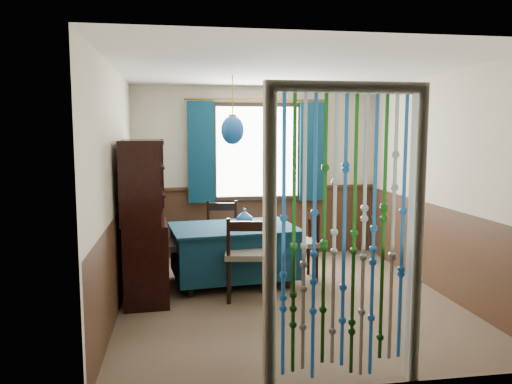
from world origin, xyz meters
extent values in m
plane|color=brown|center=(0.00, 0.00, 0.00)|extent=(4.00, 4.00, 0.00)
plane|color=silver|center=(0.00, 0.00, 2.50)|extent=(4.00, 4.00, 0.00)
plane|color=beige|center=(0.00, 2.00, 1.25)|extent=(3.60, 0.00, 3.60)
plane|color=beige|center=(0.00, -2.00, 1.25)|extent=(3.60, 0.00, 3.60)
plane|color=beige|center=(-1.80, 0.00, 1.25)|extent=(0.00, 4.00, 4.00)
plane|color=beige|center=(1.80, 0.00, 1.25)|extent=(0.00, 4.00, 4.00)
plane|color=#3E2617|center=(0.00, 1.99, 0.50)|extent=(3.60, 0.00, 3.60)
plane|color=#3E2617|center=(0.00, -1.99, 0.50)|extent=(3.60, 0.00, 3.60)
plane|color=#3E2617|center=(-1.79, 0.00, 0.50)|extent=(0.00, 4.00, 4.00)
plane|color=#3E2617|center=(1.79, 0.00, 0.50)|extent=(0.00, 4.00, 4.00)
cube|color=black|center=(0.00, 1.95, 1.55)|extent=(1.32, 0.12, 1.42)
cube|color=#0C2D42|center=(-0.51, 0.61, 0.40)|extent=(1.52, 1.12, 0.56)
cube|color=#0C2D42|center=(-0.51, 0.61, 0.69)|extent=(1.58, 1.19, 0.03)
cylinder|color=black|center=(-1.04, 0.19, 0.07)|extent=(0.07, 0.07, 0.14)
cylinder|color=black|center=(0.11, 0.33, 0.07)|extent=(0.07, 0.07, 0.14)
cylinder|color=black|center=(-1.12, 0.89, 0.07)|extent=(0.07, 0.07, 0.14)
cylinder|color=black|center=(0.02, 1.03, 0.07)|extent=(0.07, 0.07, 0.14)
cylinder|color=black|center=(-0.64, -0.11, 0.24)|extent=(0.05, 0.05, 0.47)
cylinder|color=black|center=(-0.26, -0.17, 0.24)|extent=(0.05, 0.05, 0.47)
cylinder|color=black|center=(-0.59, 0.25, 0.24)|extent=(0.05, 0.05, 0.47)
cylinder|color=black|center=(-0.21, 0.19, 0.24)|extent=(0.05, 0.05, 0.47)
cube|color=#5B5549|center=(-0.43, 0.04, 0.50)|extent=(0.52, 0.50, 0.06)
cube|color=black|center=(-0.45, -0.15, 0.85)|extent=(0.40, 0.10, 0.10)
cylinder|color=black|center=(-0.64, -0.12, 0.70)|extent=(0.04, 0.04, 0.46)
cylinder|color=black|center=(-0.26, -0.17, 0.70)|extent=(0.04, 0.04, 0.46)
cylinder|color=black|center=(-0.39, 1.36, 0.23)|extent=(0.05, 0.05, 0.46)
cylinder|color=black|center=(-0.76, 1.41, 0.23)|extent=(0.05, 0.05, 0.46)
cylinder|color=black|center=(-0.43, 1.01, 0.23)|extent=(0.05, 0.05, 0.46)
cylinder|color=black|center=(-0.80, 1.06, 0.23)|extent=(0.05, 0.05, 0.46)
cube|color=#5B5549|center=(-0.59, 1.21, 0.49)|extent=(0.50, 0.49, 0.06)
cube|color=black|center=(-0.57, 1.39, 0.83)|extent=(0.39, 0.09, 0.10)
cylinder|color=black|center=(-0.39, 1.37, 0.69)|extent=(0.04, 0.04, 0.45)
cylinder|color=black|center=(-0.76, 1.42, 0.69)|extent=(0.04, 0.04, 0.45)
cylinder|color=black|center=(-1.51, 0.72, 0.24)|extent=(0.05, 0.05, 0.49)
cylinder|color=black|center=(-1.50, 0.33, 0.24)|extent=(0.05, 0.05, 0.49)
cylinder|color=black|center=(-1.13, 0.73, 0.24)|extent=(0.05, 0.05, 0.49)
cylinder|color=black|center=(-1.13, 0.33, 0.24)|extent=(0.05, 0.05, 0.49)
cube|color=#5B5549|center=(-1.32, 0.53, 0.52)|extent=(0.46, 0.48, 0.07)
cube|color=black|center=(-1.51, 0.52, 0.88)|extent=(0.04, 0.42, 0.11)
cylinder|color=black|center=(-1.52, 0.72, 0.73)|extent=(0.04, 0.04, 0.48)
cylinder|color=black|center=(-1.51, 0.32, 0.73)|extent=(0.04, 0.04, 0.48)
cylinder|color=black|center=(0.51, 0.50, 0.22)|extent=(0.04, 0.04, 0.43)
cylinder|color=black|center=(0.50, 0.85, 0.22)|extent=(0.04, 0.04, 0.43)
cylinder|color=black|center=(0.18, 0.49, 0.22)|extent=(0.04, 0.04, 0.43)
cylinder|color=black|center=(0.17, 0.83, 0.22)|extent=(0.04, 0.04, 0.43)
cube|color=#5B5549|center=(0.34, 0.67, 0.46)|extent=(0.42, 0.44, 0.06)
cube|color=black|center=(0.51, 0.67, 0.78)|extent=(0.05, 0.36, 0.10)
cylinder|color=black|center=(0.52, 0.50, 0.65)|extent=(0.04, 0.04, 0.42)
cylinder|color=black|center=(0.51, 0.85, 0.65)|extent=(0.04, 0.04, 0.42)
cube|color=black|center=(-1.54, 0.43, 0.44)|extent=(0.55, 1.37, 0.88)
cube|color=black|center=(-1.54, -0.21, 1.31)|extent=(0.42, 0.08, 0.88)
cube|color=black|center=(-1.54, 1.07, 1.31)|extent=(0.42, 0.08, 0.88)
cube|color=black|center=(-1.54, 0.43, 1.73)|extent=(0.50, 1.36, 0.04)
cube|color=black|center=(-1.75, 0.43, 1.31)|extent=(0.12, 1.32, 0.88)
cube|color=black|center=(-1.51, 0.43, 1.18)|extent=(0.45, 1.28, 0.02)
cube|color=black|center=(-1.51, 0.43, 1.47)|extent=(0.45, 1.28, 0.02)
cylinder|color=olive|center=(-0.51, 0.61, 2.18)|extent=(0.01, 0.01, 0.64)
ellipsoid|color=#165199|center=(-0.51, 0.61, 1.86)|extent=(0.27, 0.27, 0.34)
cylinder|color=olive|center=(-0.51, 0.61, 2.03)|extent=(0.08, 0.08, 0.03)
imported|color=#165199|center=(-0.37, 0.65, 0.80)|extent=(0.22, 0.22, 0.19)
imported|color=beige|center=(-1.49, 0.24, 1.22)|extent=(0.27, 0.27, 0.05)
imported|color=beige|center=(-1.49, 0.69, 0.97)|extent=(0.21, 0.21, 0.18)
camera|label=1|loc=(-1.16, -5.27, 1.83)|focal=35.00mm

